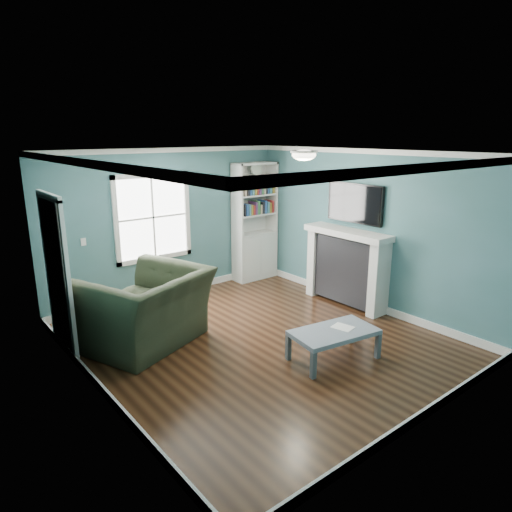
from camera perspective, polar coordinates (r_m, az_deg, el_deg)
floor at (r=6.56m, az=0.33°, el=-10.52°), size 5.00×5.00×0.00m
room_walls at (r=6.05m, az=0.35°, el=3.12°), size 5.00×5.00×5.00m
trim at (r=6.13m, az=0.35°, el=-0.04°), size 4.50×5.00×2.60m
window at (r=7.98m, az=-12.75°, el=4.73°), size 1.40×0.06×1.50m
bookshelf at (r=9.02m, az=-0.18°, el=2.87°), size 0.90×0.35×2.31m
fireplace at (r=7.85m, az=11.25°, el=-1.48°), size 0.44×1.58×1.30m
tv at (r=7.71m, az=12.25°, el=6.47°), size 0.06×1.10×0.65m
door at (r=6.42m, az=-23.64°, el=-2.15°), size 0.12×0.98×2.17m
ceiling_fixture at (r=6.60m, az=6.02°, el=12.52°), size 0.38×0.38×0.15m
light_switch at (r=7.59m, az=-20.76°, el=1.66°), size 0.08×0.01×0.12m
recliner at (r=6.41m, az=-13.81°, el=-4.93°), size 1.84×1.53×1.38m
coffee_table at (r=6.01m, az=9.72°, el=-9.59°), size 1.18×0.77×0.40m
paper_sheet at (r=6.10m, az=10.79°, el=-8.72°), size 0.26×0.30×0.00m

